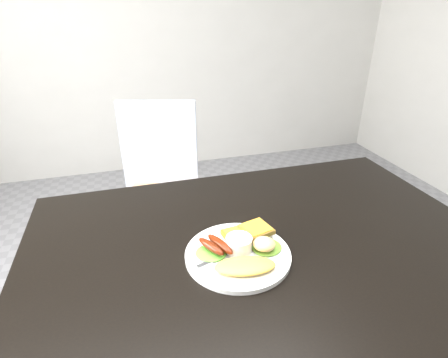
{
  "coord_description": "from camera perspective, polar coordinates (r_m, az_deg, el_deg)",
  "views": [
    {
      "loc": [
        -0.3,
        -0.68,
        1.29
      ],
      "look_at": [
        -0.08,
        0.08,
        0.9
      ],
      "focal_mm": 28.0,
      "sensor_mm": 36.0,
      "label": 1
    }
  ],
  "objects": [
    {
      "name": "dining_table",
      "position": [
        0.93,
        6.29,
        -10.94
      ],
      "size": [
        1.2,
        0.8,
        0.04
      ],
      "primitive_type": "cube",
      "color": "black",
      "rests_on": "ground"
    },
    {
      "name": "dining_chair",
      "position": [
        1.7,
        -9.28,
        -3.53
      ],
      "size": [
        0.46,
        0.46,
        0.04
      ],
      "primitive_type": "cube",
      "rotation": [
        0.0,
        0.0,
        -0.27
      ],
      "color": "tan",
      "rests_on": "ground"
    },
    {
      "name": "person",
      "position": [
        1.35,
        1.13,
        1.49
      ],
      "size": [
        0.56,
        0.4,
        1.44
      ],
      "primitive_type": "imported",
      "rotation": [
        0.0,
        0.0,
        3.25
      ],
      "color": "#274F8E",
      "rests_on": "ground"
    },
    {
      "name": "plate",
      "position": [
        0.86,
        2.27,
        -12.23
      ],
      "size": [
        0.25,
        0.25,
        0.01
      ],
      "primitive_type": "cylinder",
      "color": "white",
      "rests_on": "dining_table"
    },
    {
      "name": "lettuce_left",
      "position": [
        0.85,
        -2.09,
        -11.92
      ],
      "size": [
        0.09,
        0.09,
        0.01
      ],
      "primitive_type": "ellipsoid",
      "rotation": [
        0.0,
        0.0,
        -0.28
      ],
      "color": "#409925",
      "rests_on": "plate"
    },
    {
      "name": "lettuce_right",
      "position": [
        0.87,
        7.01,
        -11.01
      ],
      "size": [
        0.09,
        0.09,
        0.01
      ],
      "primitive_type": "ellipsoid",
      "rotation": [
        0.0,
        0.0,
        0.33
      ],
      "color": "#59931F",
      "rests_on": "plate"
    },
    {
      "name": "omelette",
      "position": [
        0.8,
        3.47,
        -13.98
      ],
      "size": [
        0.15,
        0.09,
        0.02
      ],
      "primitive_type": "ellipsoid",
      "rotation": [
        0.0,
        0.0,
        -0.18
      ],
      "color": "yellow",
      "rests_on": "plate"
    },
    {
      "name": "sausage_a",
      "position": [
        0.84,
        -2.15,
        -10.93
      ],
      "size": [
        0.06,
        0.09,
        0.02
      ],
      "primitive_type": "ellipsoid",
      "rotation": [
        0.0,
        0.0,
        0.49
      ],
      "color": "#5C1E10",
      "rests_on": "lettuce_left"
    },
    {
      "name": "sausage_b",
      "position": [
        0.85,
        -0.65,
        -10.58
      ],
      "size": [
        0.06,
        0.09,
        0.02
      ],
      "primitive_type": "ellipsoid",
      "rotation": [
        0.0,
        0.0,
        0.39
      ],
      "color": "#5A1B08",
      "rests_on": "lettuce_left"
    },
    {
      "name": "ramekin",
      "position": [
        0.85,
        2.45,
        -10.59
      ],
      "size": [
        0.07,
        0.07,
        0.04
      ],
      "primitive_type": "cylinder",
      "rotation": [
        0.0,
        0.0,
        0.12
      ],
      "color": "white",
      "rests_on": "plate"
    },
    {
      "name": "toast_a",
      "position": [
        0.9,
        2.41,
        -9.25
      ],
      "size": [
        0.08,
        0.08,
        0.01
      ],
      "primitive_type": "cube",
      "rotation": [
        0.0,
        0.0,
        0.14
      ],
      "color": "olive",
      "rests_on": "plate"
    },
    {
      "name": "toast_b",
      "position": [
        0.9,
        5.3,
        -8.2
      ],
      "size": [
        0.09,
        0.09,
        0.01
      ],
      "primitive_type": "cube",
      "rotation": [
        0.0,
        0.0,
        0.25
      ],
      "color": "olive",
      "rests_on": "toast_a"
    },
    {
      "name": "potato_salad",
      "position": [
        0.85,
        6.58,
        -10.49
      ],
      "size": [
        0.07,
        0.06,
        0.03
      ],
      "primitive_type": "ellipsoid",
      "rotation": [
        0.0,
        0.0,
        -0.29
      ],
      "color": "#F9EBAE",
      "rests_on": "lettuce_right"
    },
    {
      "name": "fork",
      "position": [
        0.84,
        -0.2,
        -12.41
      ],
      "size": [
        0.14,
        0.06,
        0.0
      ],
      "primitive_type": "cube",
      "rotation": [
        0.0,
        0.0,
        0.34
      ],
      "color": "#ADAFB7",
      "rests_on": "plate"
    }
  ]
}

